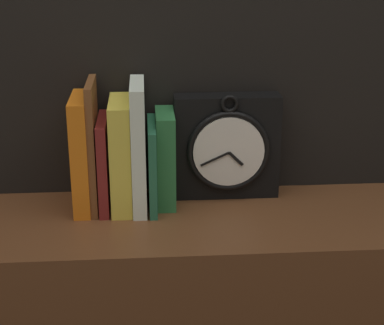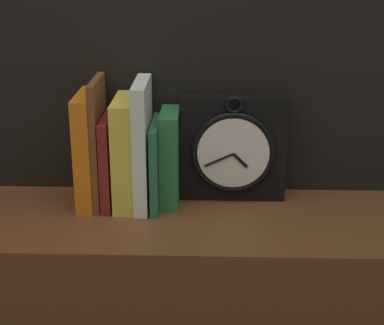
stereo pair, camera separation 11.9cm
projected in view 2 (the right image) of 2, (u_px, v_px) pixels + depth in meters
wall_back at (195, 1)px, 1.26m from camera, size 6.00×0.05×2.60m
clock at (233, 148)px, 1.29m from camera, size 0.21×0.07×0.22m
book_slot0_orange at (87, 150)px, 1.27m from camera, size 0.03×0.14×0.23m
book_slot1_brown at (99, 142)px, 1.26m from camera, size 0.01×0.13×0.25m
book_slot2_maroon at (109, 160)px, 1.27m from camera, size 0.02×0.14×0.18m
book_slot3_yellow at (126, 152)px, 1.27m from camera, size 0.04×0.14×0.22m
book_slot4_white at (143, 144)px, 1.26m from camera, size 0.03×0.15×0.25m
book_slot5_green at (156, 164)px, 1.27m from camera, size 0.02×0.15×0.17m
book_slot6_green at (170, 157)px, 1.28m from camera, size 0.04×0.11×0.19m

